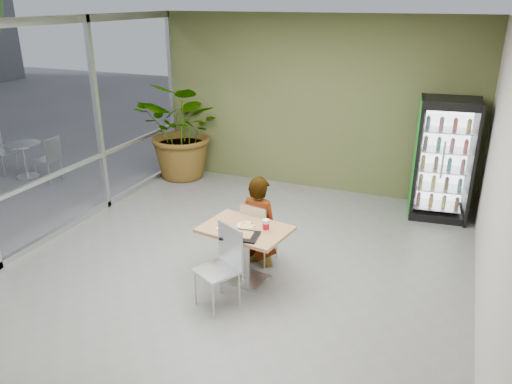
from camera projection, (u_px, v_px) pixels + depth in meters
ground at (235, 271)px, 6.73m from camera, size 7.00×7.00×0.00m
room_envelope at (233, 157)px, 6.15m from camera, size 6.00×7.00×3.20m
storefront_frame at (45, 134)px, 7.21m from camera, size 0.10×7.00×3.20m
dining_table at (245, 243)px, 6.32m from camera, size 1.17×0.90×0.75m
chair_far at (257, 229)px, 6.74m from camera, size 0.45×0.46×0.89m
chair_near at (223, 260)px, 5.83m from camera, size 0.59×0.59×0.99m
seated_woman at (259, 230)px, 6.79m from camera, size 0.63×0.46×1.56m
pizza_plate at (246, 225)px, 6.29m from camera, size 0.31×0.30×0.03m
soda_cup at (266, 226)px, 6.13m from camera, size 0.09×0.09×0.15m
napkin_stack at (223, 228)px, 6.21m from camera, size 0.16×0.16×0.02m
cafeteria_tray at (240, 236)px, 6.01m from camera, size 0.48×0.38×0.02m
beverage_fridge at (443, 160)px, 8.07m from camera, size 0.98×0.79×1.98m
potted_plant at (185, 130)px, 9.87m from camera, size 2.00×1.80×1.97m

